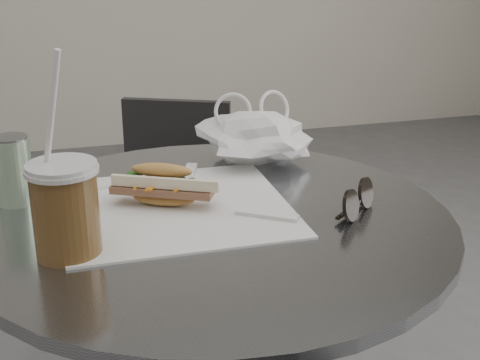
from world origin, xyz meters
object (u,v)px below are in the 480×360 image
object	(u,v)px
banh_mi	(163,186)
drink_can	(13,170)
iced_coffee	(65,208)
sunglasses	(357,201)
chair_far	(168,254)

from	to	relation	value
banh_mi	drink_can	xyz separation A→B (m)	(-0.23, 0.08, 0.02)
iced_coffee	sunglasses	bearing A→B (deg)	2.96
chair_far	iced_coffee	distance (m)	0.95
sunglasses	drink_can	bearing A→B (deg)	116.77
sunglasses	iced_coffee	bearing A→B (deg)	139.96
banh_mi	drink_can	distance (m)	0.25
drink_can	chair_far	bearing A→B (deg)	58.76
iced_coffee	drink_can	size ratio (longest dim) A/B	2.52
sunglasses	drink_can	world-z (taller)	drink_can
chair_far	drink_can	size ratio (longest dim) A/B	6.35
chair_far	sunglasses	world-z (taller)	sunglasses
iced_coffee	sunglasses	xyz separation A→B (m)	(0.45, 0.02, -0.05)
iced_coffee	banh_mi	bearing A→B (deg)	40.78
banh_mi	drink_can	bearing A→B (deg)	-173.01
iced_coffee	drink_can	world-z (taller)	iced_coffee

